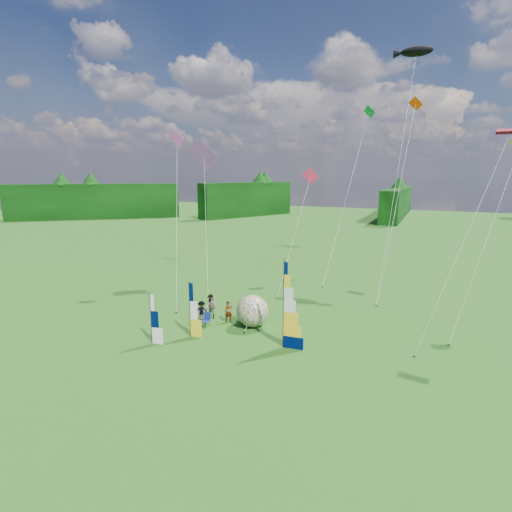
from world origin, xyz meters
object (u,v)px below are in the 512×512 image
at_px(bol_inflatable, 253,311).
at_px(camp_chair, 205,320).
at_px(spectator_c, 202,311).
at_px(side_banner_far, 151,319).
at_px(feather_banner_main, 283,306).
at_px(spectator_b, 211,306).
at_px(spectator_d, 248,309).
at_px(side_banner_left, 190,310).
at_px(kite_whale, 399,160).
at_px(spectator_a, 229,312).

distance_m(bol_inflatable, camp_chair, 3.45).
relative_size(spectator_c, camp_chair, 1.51).
bearing_deg(side_banner_far, feather_banner_main, 10.30).
bearing_deg(feather_banner_main, bol_inflatable, 138.93).
relative_size(bol_inflatable, spectator_b, 1.23).
relative_size(feather_banner_main, bol_inflatable, 2.41).
bearing_deg(side_banner_far, spectator_d, 49.16).
xyz_separation_m(feather_banner_main, bol_inflatable, (-3.26, 2.42, -1.62)).
bearing_deg(side_banner_left, spectator_c, 97.95).
height_order(side_banner_left, kite_whale, kite_whale).
height_order(side_banner_far, kite_whale, kite_whale).
relative_size(side_banner_far, spectator_b, 1.78).
bearing_deg(side_banner_left, spectator_a, 63.78).
xyz_separation_m(spectator_a, spectator_c, (-1.89, -0.69, -0.01)).
relative_size(bol_inflatable, camp_chair, 2.22).
bearing_deg(kite_whale, camp_chair, -101.35).
xyz_separation_m(spectator_b, spectator_d, (2.69, 0.86, -0.12)).
xyz_separation_m(side_banner_left, spectator_b, (-0.53, 3.60, -0.95)).
distance_m(spectator_b, spectator_c, 0.93).
relative_size(spectator_c, spectator_d, 0.96).
bearing_deg(side_banner_left, bol_inflatable, 39.68).
bearing_deg(side_banner_left, feather_banner_main, 0.21).
bearing_deg(side_banner_far, spectator_a, 53.08).
relative_size(side_banner_far, spectator_a, 2.09).
bearing_deg(spectator_c, bol_inflatable, -42.76).
bearing_deg(feather_banner_main, side_banner_far, -163.75).
bearing_deg(feather_banner_main, spectator_c, 161.86).
relative_size(feather_banner_main, kite_whale, 0.23).
bearing_deg(spectator_b, side_banner_left, -72.48).
bearing_deg(camp_chair, side_banner_left, -81.43).
height_order(side_banner_left, spectator_a, side_banner_left).
bearing_deg(spectator_d, side_banner_far, 77.30).
bearing_deg(spectator_a, camp_chair, -164.50).
height_order(side_banner_left, side_banner_far, side_banner_left).
distance_m(feather_banner_main, spectator_a, 6.08).
bearing_deg(bol_inflatable, camp_chair, -154.12).
relative_size(spectator_a, spectator_b, 0.85).
height_order(side_banner_left, bol_inflatable, side_banner_left).
xyz_separation_m(spectator_a, spectator_d, (1.09, 1.04, 0.02)).
bearing_deg(feather_banner_main, kite_whale, 69.80).
bearing_deg(camp_chair, spectator_d, 56.62).
relative_size(bol_inflatable, spectator_c, 1.47).
relative_size(feather_banner_main, side_banner_far, 1.66).
distance_m(spectator_b, camp_chair, 1.78).
distance_m(bol_inflatable, spectator_c, 3.93).
xyz_separation_m(bol_inflatable, spectator_a, (-1.95, -0.00, -0.36)).
bearing_deg(side_banner_left, spectator_b, 89.53).
distance_m(spectator_d, kite_whale, 19.27).
bearing_deg(spectator_a, side_banner_far, -154.37).
relative_size(spectator_a, camp_chair, 1.53).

